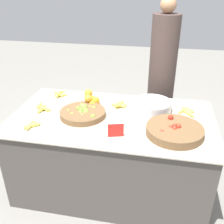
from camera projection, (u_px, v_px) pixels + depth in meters
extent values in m
plane|color=gray|center=(112.00, 183.00, 2.74)|extent=(12.00, 12.00, 0.00)
cube|color=#4C4742|center=(112.00, 153.00, 2.56)|extent=(1.76, 0.99, 0.78)
cube|color=#BCB29E|center=(112.00, 117.00, 2.38)|extent=(1.84, 1.03, 0.01)
cylinder|color=brown|center=(83.00, 113.00, 2.38)|extent=(0.41, 0.41, 0.05)
sphere|color=#6BA333|center=(90.00, 108.00, 2.47)|extent=(0.05, 0.05, 0.05)
sphere|color=#6BA333|center=(84.00, 111.00, 2.36)|extent=(0.05, 0.05, 0.05)
sphere|color=#7AB238|center=(93.00, 116.00, 2.28)|extent=(0.04, 0.04, 0.04)
sphere|color=#89BC42|center=(82.00, 117.00, 2.32)|extent=(0.05, 0.05, 0.05)
sphere|color=#7AB238|center=(72.00, 115.00, 2.34)|extent=(0.05, 0.05, 0.05)
sphere|color=#6BA333|center=(81.00, 110.00, 2.39)|extent=(0.05, 0.05, 0.05)
sphere|color=#6BA333|center=(94.00, 108.00, 2.45)|extent=(0.05, 0.05, 0.05)
sphere|color=#6BA333|center=(68.00, 112.00, 2.40)|extent=(0.05, 0.05, 0.05)
sphere|color=#89BC42|center=(84.00, 107.00, 2.43)|extent=(0.05, 0.05, 0.05)
sphere|color=#6BA333|center=(82.00, 109.00, 2.42)|extent=(0.05, 0.05, 0.05)
sphere|color=#89BC42|center=(81.00, 113.00, 2.36)|extent=(0.04, 0.04, 0.04)
sphere|color=#7AB238|center=(78.00, 109.00, 2.40)|extent=(0.04, 0.04, 0.04)
sphere|color=#89BC42|center=(82.00, 106.00, 2.49)|extent=(0.06, 0.06, 0.06)
sphere|color=#89BC42|center=(85.00, 110.00, 2.40)|extent=(0.05, 0.05, 0.05)
sphere|color=#89BC42|center=(86.00, 112.00, 2.36)|extent=(0.05, 0.05, 0.05)
sphere|color=#89BC42|center=(85.00, 112.00, 2.36)|extent=(0.04, 0.04, 0.04)
cylinder|color=brown|center=(175.00, 131.00, 2.10)|extent=(0.46, 0.46, 0.07)
sphere|color=red|center=(175.00, 132.00, 2.07)|extent=(0.05, 0.05, 0.05)
sphere|color=red|center=(178.00, 126.00, 2.09)|extent=(0.05, 0.05, 0.05)
sphere|color=red|center=(175.00, 126.00, 2.08)|extent=(0.04, 0.04, 0.04)
sphere|color=red|center=(173.00, 136.00, 2.05)|extent=(0.05, 0.05, 0.05)
sphere|color=red|center=(176.00, 129.00, 2.09)|extent=(0.04, 0.04, 0.04)
sphere|color=red|center=(163.00, 135.00, 2.06)|extent=(0.04, 0.04, 0.04)
sphere|color=red|center=(179.00, 137.00, 2.02)|extent=(0.04, 0.04, 0.04)
sphere|color=red|center=(176.00, 137.00, 2.00)|extent=(0.04, 0.04, 0.04)
sphere|color=red|center=(170.00, 128.00, 2.10)|extent=(0.04, 0.04, 0.04)
sphere|color=red|center=(175.00, 128.00, 2.07)|extent=(0.04, 0.04, 0.04)
sphere|color=red|center=(167.00, 137.00, 2.05)|extent=(0.04, 0.04, 0.04)
sphere|color=red|center=(178.00, 130.00, 2.10)|extent=(0.05, 0.05, 0.05)
sphere|color=red|center=(171.00, 118.00, 2.20)|extent=(0.05, 0.05, 0.05)
sphere|color=red|center=(162.00, 132.00, 2.04)|extent=(0.05, 0.05, 0.05)
sphere|color=orange|center=(96.00, 101.00, 2.59)|extent=(0.08, 0.08, 0.08)
sphere|color=orange|center=(91.00, 100.00, 2.61)|extent=(0.08, 0.08, 0.08)
sphere|color=orange|center=(89.00, 101.00, 2.60)|extent=(0.07, 0.07, 0.07)
sphere|color=orange|center=(92.00, 99.00, 2.61)|extent=(0.08, 0.08, 0.08)
sphere|color=orange|center=(88.00, 98.00, 2.66)|extent=(0.08, 0.08, 0.08)
sphere|color=orange|center=(92.00, 104.00, 2.53)|extent=(0.07, 0.07, 0.07)
sphere|color=orange|center=(88.00, 98.00, 2.52)|extent=(0.08, 0.08, 0.08)
sphere|color=orange|center=(88.00, 93.00, 2.61)|extent=(0.08, 0.08, 0.08)
cylinder|color=silver|center=(152.00, 106.00, 2.47)|extent=(0.36, 0.36, 0.10)
cube|color=red|center=(116.00, 130.00, 2.06)|extent=(0.12, 0.04, 0.11)
ellipsoid|color=#EFDB4C|center=(59.00, 94.00, 2.79)|extent=(0.14, 0.10, 0.03)
ellipsoid|color=#EFDB4C|center=(57.00, 95.00, 2.77)|extent=(0.08, 0.12, 0.04)
ellipsoid|color=#EFDB4C|center=(61.00, 95.00, 2.78)|extent=(0.14, 0.09, 0.03)
ellipsoid|color=#EFDB4C|center=(60.00, 92.00, 2.78)|extent=(0.10, 0.10, 0.03)
ellipsoid|color=#EFDB4C|center=(57.00, 93.00, 2.77)|extent=(0.11, 0.09, 0.03)
ellipsoid|color=#EFDB4C|center=(33.00, 125.00, 2.21)|extent=(0.13, 0.11, 0.03)
ellipsoid|color=#EFDB4C|center=(30.00, 125.00, 2.22)|extent=(0.04, 0.16, 0.03)
ellipsoid|color=#EFDB4C|center=(32.00, 125.00, 2.22)|extent=(0.10, 0.10, 0.03)
ellipsoid|color=#EFDB4C|center=(31.00, 125.00, 2.21)|extent=(0.11, 0.14, 0.04)
ellipsoid|color=#EFDB4C|center=(120.00, 105.00, 2.55)|extent=(0.11, 0.11, 0.03)
ellipsoid|color=#EFDB4C|center=(118.00, 105.00, 2.55)|extent=(0.15, 0.06, 0.03)
ellipsoid|color=#EFDB4C|center=(119.00, 105.00, 2.55)|extent=(0.15, 0.08, 0.04)
ellipsoid|color=#EFDB4C|center=(121.00, 104.00, 2.57)|extent=(0.12, 0.05, 0.04)
ellipsoid|color=#EFDB4C|center=(121.00, 104.00, 2.55)|extent=(0.06, 0.13, 0.03)
ellipsoid|color=#EFDB4C|center=(119.00, 103.00, 2.54)|extent=(0.08, 0.15, 0.03)
ellipsoid|color=#EFDB4C|center=(188.00, 109.00, 2.48)|extent=(0.13, 0.12, 0.03)
ellipsoid|color=#EFDB4C|center=(186.00, 111.00, 2.44)|extent=(0.12, 0.08, 0.03)
ellipsoid|color=#EFDB4C|center=(188.00, 113.00, 2.41)|extent=(0.11, 0.14, 0.03)
ellipsoid|color=#EFDB4C|center=(183.00, 111.00, 2.46)|extent=(0.11, 0.14, 0.03)
ellipsoid|color=#EFDB4C|center=(45.00, 108.00, 2.49)|extent=(0.14, 0.07, 0.03)
ellipsoid|color=#EFDB4C|center=(44.00, 108.00, 2.51)|extent=(0.13, 0.12, 0.03)
ellipsoid|color=#EFDB4C|center=(41.00, 110.00, 2.47)|extent=(0.05, 0.13, 0.03)
ellipsoid|color=#EFDB4C|center=(44.00, 107.00, 2.52)|extent=(0.06, 0.13, 0.03)
ellipsoid|color=#EFDB4C|center=(40.00, 107.00, 2.48)|extent=(0.11, 0.09, 0.03)
ellipsoid|color=#EFDB4C|center=(39.00, 105.00, 2.51)|extent=(0.04, 0.14, 0.03)
cylinder|color=#473833|center=(161.00, 85.00, 3.07)|extent=(0.30, 0.30, 1.58)
sphere|color=#A87A56|center=(168.00, 5.00, 2.66)|extent=(0.17, 0.17, 0.17)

